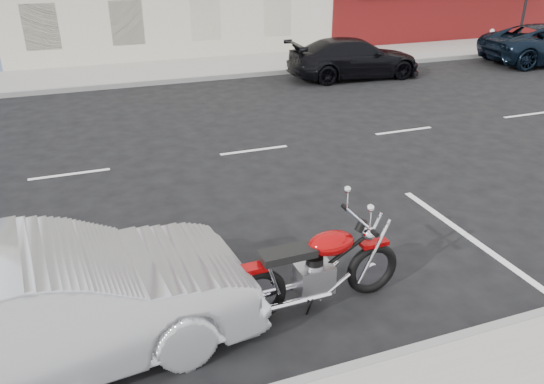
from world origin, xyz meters
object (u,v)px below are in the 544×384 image
(fire_hydrant, at_px, (491,37))
(car_far, at_px, (354,58))
(motorcycle, at_px, (375,258))
(sedan_silver, at_px, (43,308))

(fire_hydrant, distance_m, car_far, 8.88)
(motorcycle, height_order, sedan_silver, sedan_silver)
(fire_hydrant, distance_m, motorcycle, 20.10)
(fire_hydrant, relative_size, sedan_silver, 0.15)
(sedan_silver, bearing_deg, fire_hydrant, -58.30)
(fire_hydrant, bearing_deg, motorcycle, -135.04)
(fire_hydrant, bearing_deg, car_far, -161.32)
(motorcycle, bearing_deg, fire_hydrant, 43.72)
(fire_hydrant, relative_size, motorcycle, 0.30)
(car_far, bearing_deg, sedan_silver, 142.16)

